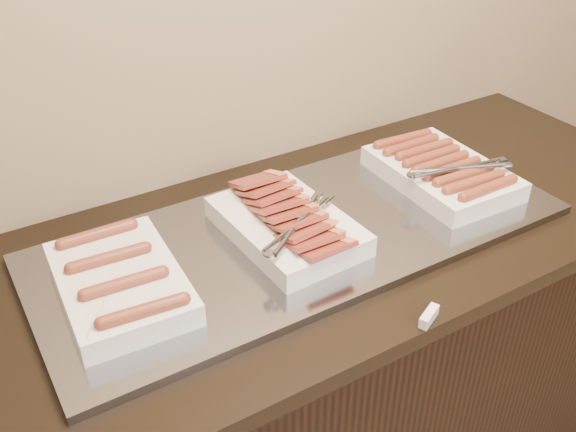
# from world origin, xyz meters

# --- Properties ---
(counter) EXTENTS (2.06, 0.76, 0.90)m
(counter) POSITION_xyz_m (0.00, 2.13, 0.45)
(counter) COLOR black
(counter) RESTS_ON ground
(warming_tray) EXTENTS (1.20, 0.50, 0.02)m
(warming_tray) POSITION_xyz_m (0.01, 2.13, 0.91)
(warming_tray) COLOR gray
(warming_tray) RESTS_ON counter
(dish_left) EXTENTS (0.24, 0.35, 0.07)m
(dish_left) POSITION_xyz_m (-0.41, 2.13, 0.95)
(dish_left) COLOR white
(dish_left) RESTS_ON warming_tray
(dish_center) EXTENTS (0.26, 0.36, 0.09)m
(dish_center) POSITION_xyz_m (-0.03, 2.13, 0.95)
(dish_center) COLOR white
(dish_center) RESTS_ON warming_tray
(dish_right) EXTENTS (0.27, 0.37, 0.08)m
(dish_right) POSITION_xyz_m (0.42, 2.13, 0.95)
(dish_right) COLOR white
(dish_right) RESTS_ON warming_tray
(label_holder) EXTENTS (0.06, 0.04, 0.02)m
(label_holder) POSITION_xyz_m (0.07, 1.77, 0.91)
(label_holder) COLOR white
(label_holder) RESTS_ON counter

